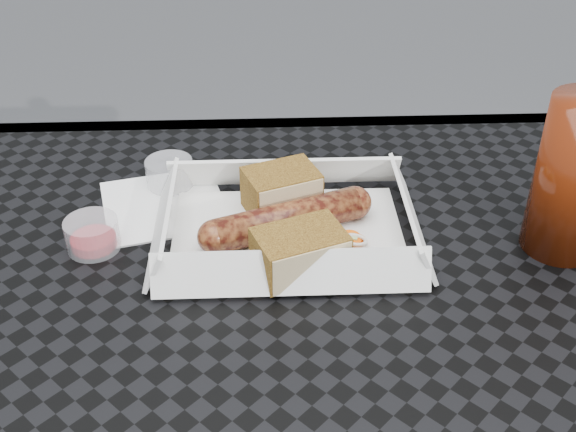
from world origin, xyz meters
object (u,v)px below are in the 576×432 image
(patio_table, at_px, (238,414))
(drink_glass, at_px, (575,178))
(bratwurst, at_px, (287,219))
(food_tray, at_px, (288,234))

(patio_table, distance_m, drink_glass, 0.36)
(patio_table, relative_size, bratwurst, 4.78)
(bratwurst, height_order, drink_glass, drink_glass)
(patio_table, distance_m, bratwurst, 0.18)
(patio_table, relative_size, drink_glass, 5.31)
(bratwurst, relative_size, drink_glass, 1.11)
(patio_table, height_order, drink_glass, drink_glass)
(patio_table, distance_m, food_tray, 0.18)
(drink_glass, bearing_deg, patio_table, -157.38)
(patio_table, xyz_separation_m, bratwurst, (0.05, 0.15, 0.10))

